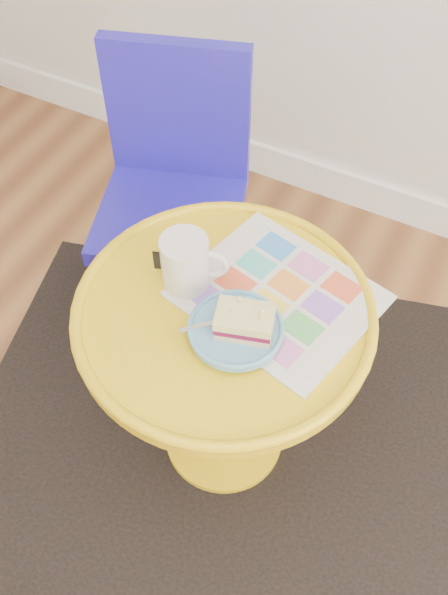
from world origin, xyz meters
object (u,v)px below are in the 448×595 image
at_px(chair, 174,185).
at_px(newspaper, 278,296).
at_px(plate, 236,330).
at_px(side_table, 224,355).
at_px(mug, 186,262).

height_order(chair, newspaper, chair).
relative_size(newspaper, plate, 1.99).
relative_size(side_table, mug, 4.51).
relative_size(newspaper, mug, 2.72).
height_order(newspaper, plate, plate).
bearing_deg(side_table, mug, 164.48).
bearing_deg(mug, newspaper, -2.01).
bearing_deg(newspaper, chair, 159.28).
bearing_deg(side_table, plate, -42.73).
relative_size(chair, mug, 6.05).
distance_m(chair, newspaper, 0.50).
distance_m(side_table, chair, 0.48).
xyz_separation_m(side_table, mug, (-0.09, 0.03, 0.22)).
height_order(mug, plate, mug).
bearing_deg(mug, chair, 105.88).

